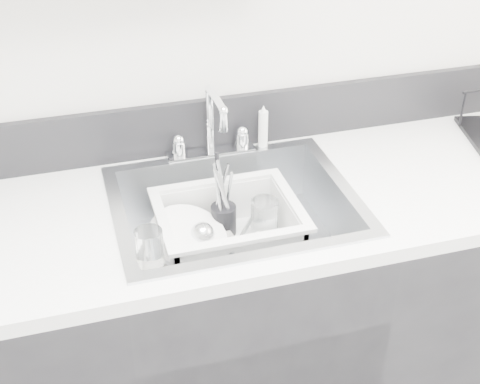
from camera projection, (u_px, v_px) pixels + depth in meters
name	position (u px, v px, depth m)	size (l,w,h in m)	color
room_shell	(443.00, 2.00, 0.70)	(3.50, 3.00, 2.60)	silver
counter_run	(235.00, 328.00, 2.01)	(3.20, 0.62, 0.92)	black
backsplash	(207.00, 124.00, 1.96)	(3.20, 0.02, 0.16)	black
sink	(235.00, 229.00, 1.81)	(0.64, 0.52, 0.20)	silver
faucet	(211.00, 139.00, 1.92)	(0.26, 0.18, 0.23)	silver
side_sprayer	(263.00, 127.00, 1.96)	(0.03, 0.03, 0.14)	silver
wash_tub	(229.00, 230.00, 1.81)	(0.38, 0.31, 0.15)	silver
plate_stack	(192.00, 245.00, 1.81)	(0.26, 0.26, 0.10)	white
utensil_cup	(223.00, 217.00, 1.87)	(0.07, 0.07, 0.24)	black
ladle	(225.00, 243.00, 1.80)	(0.26, 0.09, 0.07)	silver
tumbler_in_tub	(264.00, 218.00, 1.87)	(0.08, 0.08, 0.11)	white
tumbler_counter	(149.00, 247.00, 1.52)	(0.06, 0.06, 0.09)	white
bowl_small	(270.00, 247.00, 1.81)	(0.12, 0.12, 0.04)	white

